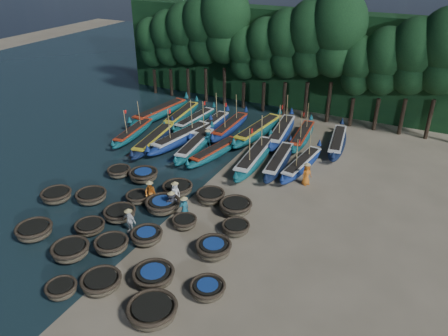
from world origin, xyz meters
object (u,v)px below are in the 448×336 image
at_px(coracle_9, 208,289).
at_px(coracle_13, 147,236).
at_px(coracle_7, 112,244).
at_px(coracle_20, 119,172).
at_px(coracle_5, 34,231).
at_px(long_boat_5, 215,152).
at_px(coracle_11, 90,227).
at_px(fisherman_5, 208,138).
at_px(coracle_21, 143,175).
at_px(fisherman_4, 129,220).
at_px(coracle_23, 210,196).
at_px(long_boat_1, 134,132).
at_px(coracle_2, 61,289).
at_px(long_boat_9, 160,112).
at_px(coracle_3, 101,282).
at_px(long_boat_13, 230,127).
at_px(long_boat_14, 258,130).
at_px(long_boat_2, 154,140).
at_px(coracle_17, 163,205).
at_px(long_boat_16, 302,136).
at_px(coracle_6, 70,250).
at_px(long_boat_6, 255,157).
at_px(coracle_4, 152,311).
at_px(fisherman_1, 184,207).
at_px(coracle_15, 91,196).
at_px(long_boat_7, 279,161).
at_px(fisherman_2, 150,193).
at_px(coracle_18, 184,222).
at_px(coracle_19, 236,227).
at_px(coracle_22, 178,188).
at_px(fisherman_6, 307,174).
at_px(coracle_24, 236,207).
at_px(long_boat_15, 282,132).
at_px(long_boat_12, 210,126).
at_px(coracle_10, 56,195).
at_px(fisherman_3, 172,202).
at_px(coracle_14, 214,248).
at_px(long_boat_11, 195,120).
at_px(coracle_16, 138,197).
at_px(long_boat_17, 337,142).
at_px(long_boat_3, 182,138).
at_px(coracle_8, 153,275).
at_px(long_boat_4, 195,145).

bearing_deg(coracle_9, coracle_13, 157.41).
bearing_deg(coracle_7, coracle_20, 126.32).
relative_size(coracle_5, long_boat_5, 0.32).
relative_size(coracle_11, fisherman_5, 1.09).
bearing_deg(coracle_21, fisherman_4, -61.01).
distance_m(coracle_23, long_boat_1, 13.41).
distance_m(coracle_2, long_boat_9, 25.29).
height_order(coracle_3, coracle_21, coracle_21).
distance_m(long_boat_13, long_boat_14, 2.80).
relative_size(coracle_11, long_boat_2, 0.23).
height_order(coracle_17, long_boat_16, long_boat_16).
xyz_separation_m(coracle_6, long_boat_6, (4.72, 15.56, 0.14)).
relative_size(coracle_4, fisherman_1, 1.37).
height_order(coracle_15, fisherman_1, fisherman_1).
height_order(long_boat_7, fisherman_2, fisherman_2).
bearing_deg(coracle_18, coracle_19, 16.25).
bearing_deg(coracle_18, coracle_4, -70.14).
bearing_deg(long_boat_5, coracle_3, -73.00).
bearing_deg(coracle_22, coracle_9, -49.25).
height_order(long_boat_2, fisherman_6, fisherman_6).
bearing_deg(long_boat_13, fisherman_4, -86.33).
xyz_separation_m(coracle_24, long_boat_15, (-1.64, 13.18, 0.12)).
bearing_deg(fisherman_4, long_boat_9, 120.70).
distance_m(coracle_15, long_boat_12, 14.87).
bearing_deg(long_boat_7, coracle_9, -88.69).
distance_m(long_boat_7, fisherman_2, 10.96).
bearing_deg(long_boat_6, long_boat_7, 7.85).
xyz_separation_m(long_boat_12, fisherman_5, (1.49, -3.17, 0.27)).
height_order(coracle_10, coracle_11, coracle_10).
bearing_deg(fisherman_3, long_boat_14, 43.67).
height_order(coracle_5, fisherman_6, fisherman_6).
bearing_deg(long_boat_16, coracle_14, -93.70).
relative_size(coracle_23, fisherman_3, 1.20).
distance_m(coracle_18, long_boat_11, 17.37).
bearing_deg(long_boat_9, coracle_16, -54.55).
distance_m(coracle_5, long_boat_11, 20.37).
bearing_deg(long_boat_17, fisherman_6, -101.65).
bearing_deg(long_boat_12, coracle_18, -68.98).
xyz_separation_m(coracle_6, coracle_14, (7.20, 3.86, 0.02)).
bearing_deg(long_boat_3, long_boat_9, 149.16).
bearing_deg(coracle_8, long_boat_12, 110.23).
relative_size(long_boat_12, fisherman_3, 4.62).
bearing_deg(long_boat_4, long_boat_12, 95.87).
height_order(coracle_20, long_boat_11, long_boat_11).
relative_size(coracle_7, long_boat_11, 0.30).
distance_m(coracle_18, long_boat_9, 19.66).
relative_size(fisherman_1, fisherman_2, 0.93).
xyz_separation_m(coracle_6, coracle_15, (-3.13, 5.18, -0.04)).
distance_m(coracle_6, fisherman_3, 7.03).
xyz_separation_m(long_boat_3, long_boat_6, (7.37, -0.74, -0.00)).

